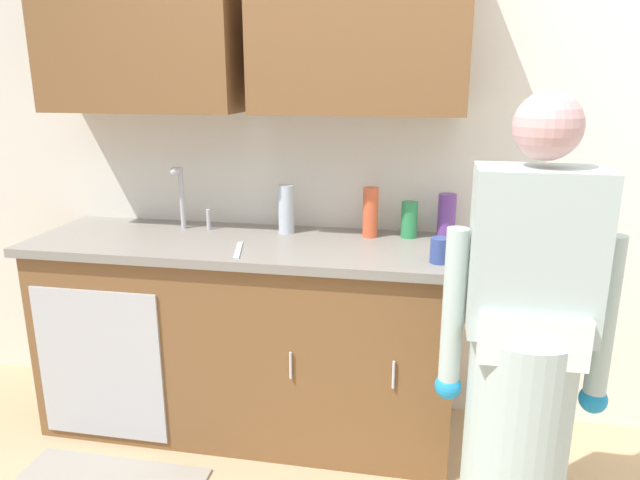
{
  "coord_description": "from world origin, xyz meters",
  "views": [
    {
      "loc": [
        0.26,
        -1.75,
        1.65
      ],
      "look_at": [
        -0.17,
        0.55,
        1.0
      ],
      "focal_mm": 32.67,
      "sensor_mm": 36.0,
      "label": 1
    }
  ],
  "objects": [
    {
      "name": "kitchen_wall_with_uppers",
      "position": [
        -0.14,
        0.99,
        1.48
      ],
      "size": [
        4.8,
        0.44,
        2.7
      ],
      "color": "silver",
      "rests_on": "ground"
    },
    {
      "name": "counter_cabinet",
      "position": [
        -0.55,
        0.7,
        0.45
      ],
      "size": [
        1.9,
        0.62,
        0.9
      ],
      "color": "brown",
      "rests_on": "ground"
    },
    {
      "name": "countertop",
      "position": [
        -0.55,
        0.7,
        0.92
      ],
      "size": [
        1.96,
        0.66,
        0.04
      ],
      "primitive_type": "cube",
      "color": "gray",
      "rests_on": "counter_cabinet"
    },
    {
      "name": "sink",
      "position": [
        -0.87,
        0.71,
        0.93
      ],
      "size": [
        0.5,
        0.36,
        0.35
      ],
      "color": "#B7BABF",
      "rests_on": "counter_cabinet"
    },
    {
      "name": "person_at_sink",
      "position": [
        0.59,
        0.04,
        0.69
      ],
      "size": [
        0.55,
        0.34,
        1.62
      ],
      "color": "white",
      "rests_on": "ground"
    },
    {
      "name": "bottle_water_tall",
      "position": [
        0.19,
        0.88,
        1.02
      ],
      "size": [
        0.08,
        0.08,
        0.17
      ],
      "primitive_type": "cylinder",
      "color": "#2D8C4C",
      "rests_on": "countertop"
    },
    {
      "name": "bottle_dish_liquid",
      "position": [
        -0.39,
        0.86,
        1.05
      ],
      "size": [
        0.07,
        0.07,
        0.23
      ],
      "primitive_type": "cylinder",
      "color": "silver",
      "rests_on": "countertop"
    },
    {
      "name": "bottle_water_short",
      "position": [
        0.35,
        0.91,
        1.04
      ],
      "size": [
        0.08,
        0.08,
        0.2
      ],
      "primitive_type": "cylinder",
      "color": "#66388C",
      "rests_on": "countertop"
    },
    {
      "name": "bottle_cleaner_spray",
      "position": [
        0.01,
        0.86,
        1.06
      ],
      "size": [
        0.07,
        0.07,
        0.23
      ],
      "primitive_type": "cylinder",
      "color": "#E05933",
      "rests_on": "countertop"
    },
    {
      "name": "cup_by_sink",
      "position": [
        0.32,
        0.52,
        0.99
      ],
      "size": [
        0.08,
        0.08,
        0.1
      ],
      "primitive_type": "cylinder",
      "color": "#33478C",
      "rests_on": "countertop"
    },
    {
      "name": "knife_on_counter",
      "position": [
        -0.52,
        0.53,
        0.94
      ],
      "size": [
        0.08,
        0.24,
        0.01
      ],
      "primitive_type": "cube",
      "rotation": [
        0.0,
        0.0,
        4.95
      ],
      "color": "silver",
      "rests_on": "countertop"
    }
  ]
}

